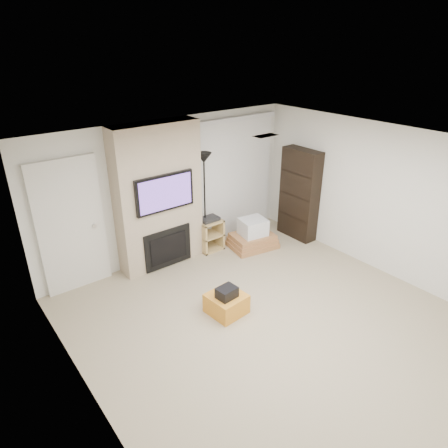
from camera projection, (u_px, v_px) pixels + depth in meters
floor at (276, 326)px, 5.64m from camera, size 5.00×5.50×0.00m
ceiling at (288, 153)px, 4.57m from camera, size 5.00×5.50×0.00m
wall_back at (170, 190)px, 7.07m from camera, size 5.00×0.00×2.50m
wall_left at (92, 328)px, 3.71m from camera, size 0.00×5.50×2.50m
wall_right at (390, 203)px, 6.50m from camera, size 0.00×5.50×2.50m
hvac_vent at (266, 136)px, 5.37m from camera, size 0.35×0.18×0.01m
ottoman at (226, 304)px, 5.86m from camera, size 0.54×0.54×0.30m
black_bag at (227, 293)px, 5.72m from camera, size 0.30×0.24×0.16m
fireplace_wall at (159, 198)px, 6.73m from camera, size 1.50×0.47×2.50m
entry_door at (71, 227)px, 6.12m from camera, size 1.02×0.11×2.14m
vertical_blinds at (233, 174)px, 7.80m from camera, size 1.98×0.10×2.37m
floor_lamp at (204, 175)px, 7.07m from camera, size 0.28×0.28×1.89m
av_stand at (210, 233)px, 7.55m from camera, size 0.45×0.38×0.66m
box_stack at (253, 236)px, 7.68m from camera, size 0.96×0.79×0.58m
bookshelf at (299, 194)px, 7.83m from camera, size 0.30×0.80×1.80m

